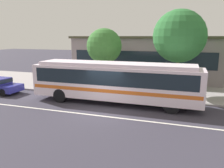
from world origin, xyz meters
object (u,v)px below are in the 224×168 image
Objects in this scene: bus_stop_sign at (189,77)px; street_tree_mid_block at (179,36)px; pedestrian_waiting_near_sign at (75,78)px; street_tree_near_stop at (104,46)px; transit_bus at (115,80)px; pedestrian_walking_along_curb at (176,86)px.

street_tree_mid_block is (-0.90, 1.81, 2.91)m from bus_stop_sign.
pedestrian_waiting_near_sign is at bearing 177.08° from bus_stop_sign.
street_tree_near_stop reaches higher than pedestrian_waiting_near_sign.
pedestrian_waiting_near_sign is at bearing -144.57° from street_tree_near_stop.
transit_bus is 6.98× the size of pedestrian_waiting_near_sign.
transit_bus is at bearing -60.23° from street_tree_near_stop.
bus_stop_sign is at bearing -10.10° from pedestrian_walking_along_curb.
street_tree_mid_block is at bearing -1.74° from street_tree_near_stop.
bus_stop_sign is 0.50× the size of street_tree_near_stop.
transit_bus is 5.15m from pedestrian_waiting_near_sign.
pedestrian_walking_along_curb is 0.31× the size of street_tree_near_stop.
pedestrian_walking_along_curb is (4.06, 2.19, -0.60)m from transit_bus.
street_tree_near_stop reaches higher than bus_stop_sign.
street_tree_mid_block is at bearing 90.17° from pedestrian_walking_along_curb.
street_tree_near_stop is (-7.27, 2.01, 2.03)m from bus_stop_sign.
transit_bus reaches higher than pedestrian_walking_along_curb.
transit_bus is 1.79× the size of street_tree_mid_block.
bus_stop_sign is 7.81m from street_tree_near_stop.
pedestrian_waiting_near_sign is 0.32× the size of street_tree_near_stop.
street_tree_mid_block reaches higher than pedestrian_waiting_near_sign.
transit_bus is 6.36m from street_tree_mid_block.
pedestrian_waiting_near_sign is (-4.46, 2.51, -0.57)m from transit_bus.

